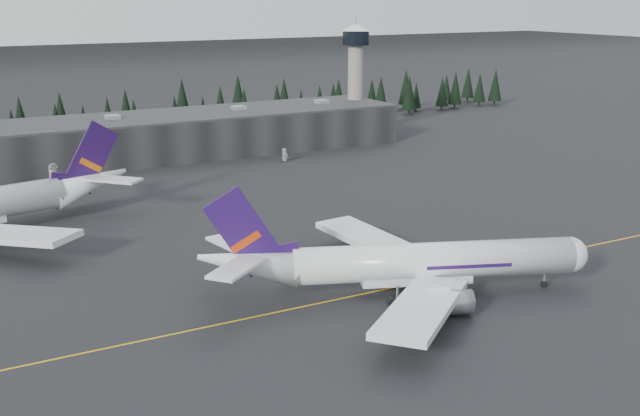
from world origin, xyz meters
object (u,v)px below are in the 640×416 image
jet_main (400,263)px  control_tower (356,68)px  gse_vehicle_a (54,179)px  gse_vehicle_b (285,159)px  terminal (147,137)px

jet_main → control_tower: bearing=82.8°
control_tower → gse_vehicle_a: (-106.55, -21.57, -22.70)m
gse_vehicle_b → control_tower: bearing=122.4°
terminal → gse_vehicle_a: size_ratio=31.68×
jet_main → gse_vehicle_a: (-32.43, 111.38, -4.71)m
jet_main → gse_vehicle_b: (32.78, 105.38, -4.74)m
control_tower → jet_main: size_ratio=0.60×
gse_vehicle_a → jet_main: bearing=-96.2°
terminal → control_tower: control_tower is taller
jet_main → gse_vehicle_b: bearing=94.7°
jet_main → gse_vehicle_b: size_ratio=15.82×
terminal → gse_vehicle_b: bearing=-36.1°
terminal → gse_vehicle_a: terminal is taller
jet_main → gse_vehicle_a: jet_main is taller
control_tower → terminal: bearing=-177.7°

